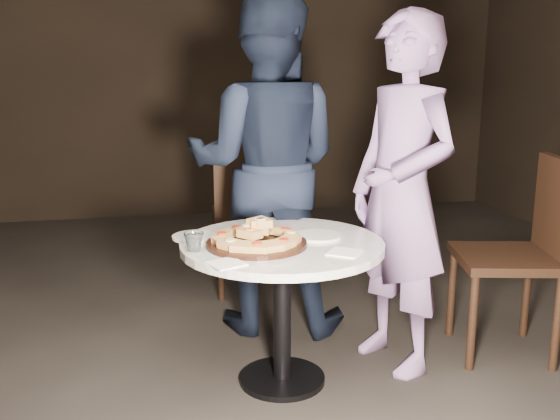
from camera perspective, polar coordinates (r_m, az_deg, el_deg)
name	(u,v)px	position (r m, az deg, el deg)	size (l,w,h in m)	color
floor	(254,385)	(2.98, -2.38, -15.68)	(7.00, 7.00, 0.00)	black
table	(282,268)	(2.79, 0.21, -5.35)	(0.98, 0.98, 0.68)	black
serving_board	(257,244)	(2.68, -2.15, -3.10)	(0.43, 0.43, 0.02)	black
focaccia_pile	(257,235)	(2.67, -2.16, -2.31)	(0.39, 0.39, 0.10)	#BA8848
plate_left	(195,237)	(2.83, -7.79, -2.43)	(0.20, 0.20, 0.01)	white
plate_right	(318,236)	(2.82, 3.47, -2.36)	(0.21, 0.21, 0.01)	white
water_glass	(194,242)	(2.63, -7.87, -2.88)	(0.08, 0.08, 0.08)	silver
napkin_near	(226,264)	(2.44, -4.95, -4.90)	(0.13, 0.13, 0.01)	white
napkin_far	(345,252)	(2.59, 5.93, -3.88)	(0.13, 0.13, 0.01)	white
chair_far	(251,207)	(3.90, -2.69, 0.29)	(0.49, 0.51, 0.99)	black
chair_right	(528,243)	(3.31, 21.70, -2.86)	(0.58, 0.56, 1.00)	black
diner_navy	(266,166)	(3.36, -1.31, 4.05)	(0.88, 0.69, 1.81)	black
diner_teal	(402,195)	(2.96, 11.07, 1.34)	(0.61, 0.40, 1.68)	#7E659E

